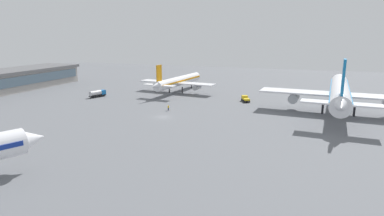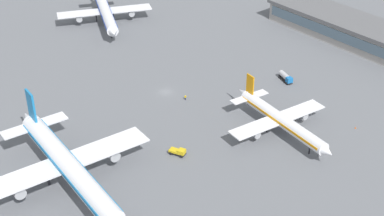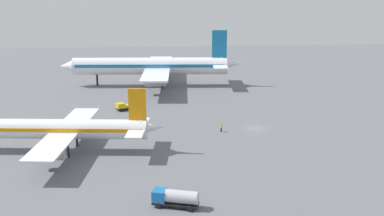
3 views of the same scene
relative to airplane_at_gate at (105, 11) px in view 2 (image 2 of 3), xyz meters
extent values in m
plane|color=slate|center=(-59.37, 15.11, -5.20)|extent=(288.00, 288.00, 0.00)
cube|color=#9E9993|center=(-75.04, -62.89, -1.64)|extent=(72.28, 18.22, 7.13)
cube|color=#4C6070|center=(-75.04, -53.59, -0.62)|extent=(69.38, 0.30, 3.66)
cube|color=#59595B|center=(-75.04, -62.89, 2.43)|extent=(75.17, 18.95, 1.22)
cylinder|color=white|center=(-0.48, 0.21, 0.00)|extent=(37.75, 20.07, 4.34)
cone|color=white|center=(-19.66, 8.80, 0.00)|extent=(5.64, 5.53, 4.12)
cube|color=navy|center=(-0.48, 0.21, 0.33)|extent=(36.35, 19.51, 0.78)
cube|color=white|center=(1.32, -0.59, -0.43)|extent=(21.07, 36.76, 0.39)
cylinder|color=#A5A8AD|center=(-2.97, -10.16, -1.95)|extent=(5.65, 4.27, 2.39)
cylinder|color=#A5A8AD|center=(5.61, 8.98, -1.95)|extent=(5.65, 4.27, 2.39)
cylinder|color=black|center=(-13.07, 5.86, -3.68)|extent=(0.52, 0.52, 3.04)
cylinder|color=black|center=(0.98, -4.24, -3.68)|extent=(0.52, 0.52, 3.04)
cylinder|color=black|center=(3.82, 2.09, -3.68)|extent=(0.52, 0.52, 3.04)
cylinder|color=white|center=(-98.84, 4.43, -0.87)|extent=(33.03, 7.43, 3.61)
cone|color=white|center=(-116.23, 6.47, -0.87)|extent=(3.99, 3.83, 3.43)
cone|color=white|center=(-81.46, 2.38, -0.33)|extent=(4.82, 3.40, 2.89)
cube|color=orange|center=(-98.84, 4.43, -0.60)|extent=(31.74, 7.35, 0.65)
cube|color=white|center=(-97.21, 4.23, -1.23)|extent=(8.87, 31.60, 0.33)
cylinder|color=#A5A8AD|center=(-98.24, -4.44, -2.49)|extent=(4.47, 2.47, 1.99)
cylinder|color=#A5A8AD|center=(-96.19, 12.91, -2.49)|extent=(4.47, 2.47, 1.99)
cube|color=white|center=(-84.17, 2.70, -0.51)|extent=(4.38, 12.74, 0.26)
cube|color=orange|center=(-84.17, 2.70, 3.83)|extent=(3.18, 0.76, 5.78)
cylinder|color=black|center=(-110.26, 5.77, -3.94)|extent=(0.43, 0.43, 2.53)
cylinder|color=black|center=(-96.57, 1.25, -3.94)|extent=(0.43, 0.43, 2.53)
cylinder|color=black|center=(-95.90, 6.99, -3.94)|extent=(0.43, 0.43, 2.53)
cylinder|color=white|center=(-81.62, 61.50, 0.97)|extent=(47.03, 8.60, 5.15)
cone|color=white|center=(-56.75, 59.66, 1.74)|extent=(6.72, 4.58, 4.12)
cube|color=#1972B2|center=(-81.62, 61.50, 1.36)|extent=(45.17, 8.56, 0.93)
cube|color=white|center=(-79.29, 61.33, 0.46)|extent=(10.76, 44.87, 0.46)
cylinder|color=#A5A8AD|center=(-80.21, 48.92, -1.34)|extent=(6.27, 3.27, 2.83)
cylinder|color=#A5A8AD|center=(-78.36, 73.74, -1.34)|extent=(6.27, 3.27, 2.83)
cube|color=white|center=(-60.63, 59.94, 1.49)|extent=(5.50, 18.04, 0.37)
cube|color=#1972B2|center=(-60.63, 59.94, 7.66)|extent=(4.52, 0.89, 8.23)
cylinder|color=black|center=(-78.19, 57.12, -3.40)|extent=(0.62, 0.62, 3.60)
cylinder|color=black|center=(-77.58, 65.33, -3.40)|extent=(0.62, 0.62, 3.60)
cube|color=black|center=(-78.70, -19.70, -4.65)|extent=(6.58, 3.75, 0.30)
cube|color=#1966B2|center=(-80.84, -19.00, -3.70)|extent=(2.30, 2.36, 1.60)
cube|color=#3F596B|center=(-81.61, -18.75, -3.38)|extent=(0.57, 1.54, 0.90)
cylinder|color=#B7B7BC|center=(-77.85, -19.97, -3.60)|extent=(4.84, 3.10, 1.80)
cylinder|color=black|center=(-81.09, -19.92, -4.80)|extent=(0.85, 0.53, 0.80)
cylinder|color=black|center=(-80.51, -18.11, -4.80)|extent=(0.85, 0.53, 0.80)
cylinder|color=black|center=(-76.90, -21.28, -4.80)|extent=(0.85, 0.53, 0.80)
cylinder|color=black|center=(-76.31, -19.47, -4.80)|extent=(0.85, 0.53, 0.80)
cube|color=black|center=(-87.99, 33.07, -4.65)|extent=(4.79, 3.56, 0.30)
cube|color=gold|center=(-89.17, 32.53, -3.90)|extent=(2.43, 2.48, 1.20)
cube|color=#3F596B|center=(-89.91, 32.19, -3.66)|extent=(0.74, 1.48, 0.67)
cube|color=gold|center=(-87.17, 33.45, -4.20)|extent=(3.16, 2.81, 0.60)
cylinder|color=black|center=(-88.99, 31.56, -4.80)|extent=(0.85, 0.61, 0.80)
cylinder|color=black|center=(-89.79, 33.29, -4.80)|extent=(0.85, 0.61, 0.80)
cylinder|color=black|center=(-86.20, 32.85, -4.80)|extent=(0.85, 0.61, 0.80)
cylinder|color=black|center=(-86.99, 34.58, -4.80)|extent=(0.85, 0.61, 0.80)
cylinder|color=#1E2338|center=(-67.18, 13.39, -4.78)|extent=(0.45, 0.45, 0.85)
cylinder|color=yellow|center=(-67.18, 13.39, -4.05)|extent=(0.53, 0.53, 0.60)
sphere|color=tan|center=(-67.18, 13.39, -3.64)|extent=(0.22, 0.22, 0.22)
cylinder|color=yellow|center=(-67.04, 13.58, -4.05)|extent=(0.10, 0.10, 0.54)
cylinder|color=yellow|center=(-67.32, 13.19, -4.05)|extent=(0.10, 0.10, 0.54)
cone|color=#EA590C|center=(-110.74, -13.97, -4.90)|extent=(0.44, 0.44, 0.60)
camera|label=1|loc=(20.99, 51.51, 17.18)|focal=30.53mm
camera|label=2|loc=(-183.09, 106.85, 83.22)|focal=52.16mm
camera|label=3|loc=(-81.78, -76.81, 23.90)|focal=42.66mm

